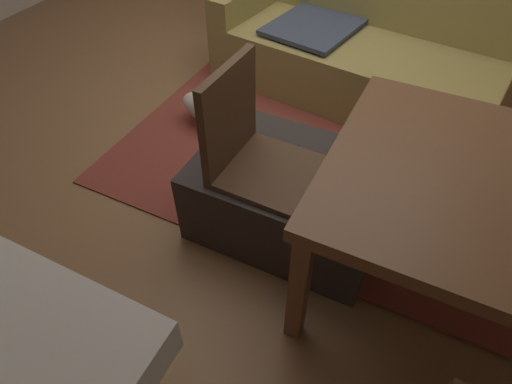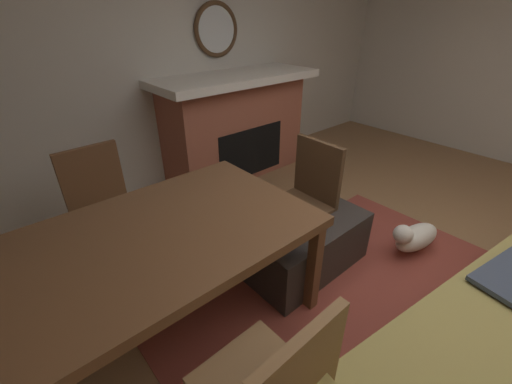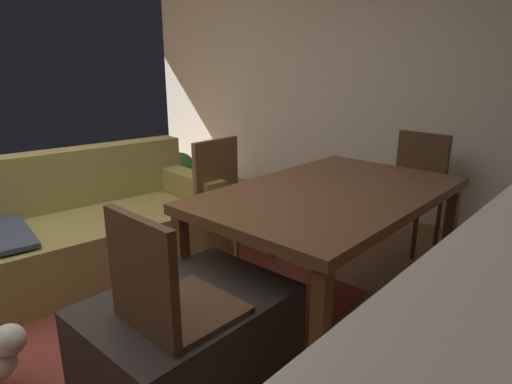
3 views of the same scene
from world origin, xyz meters
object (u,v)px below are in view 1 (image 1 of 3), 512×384
small_dog (214,109)px  dining_chair_west (250,151)px  ottoman_coffee_table (290,197)px  tv_remote (289,155)px  couch (375,55)px

small_dog → dining_chair_west: bearing=-47.1°
dining_chair_west → small_dog: bearing=132.9°
ottoman_coffee_table → small_dog: (-0.79, 0.57, -0.04)m
tv_remote → dining_chair_west: size_ratio=0.17×
dining_chair_west → small_dog: (-0.61, 0.66, -0.36)m
couch → tv_remote: (-0.07, -1.44, 0.13)m
couch → small_dog: couch is taller
dining_chair_west → tv_remote: bearing=46.9°
dining_chair_west → couch: bearing=82.7°
ottoman_coffee_table → dining_chair_west: bearing=-153.4°
couch → ottoman_coffee_table: couch is taller
couch → tv_remote: couch is taller
ottoman_coffee_table → tv_remote: (-0.05, 0.06, 0.22)m
ottoman_coffee_table → couch: bearing=89.2°
dining_chair_west → small_dog: 0.97m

